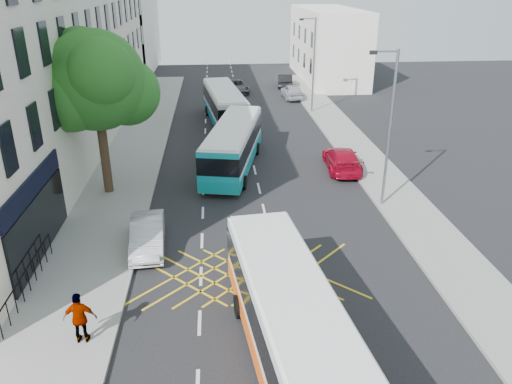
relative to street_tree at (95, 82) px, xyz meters
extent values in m
plane|color=black|center=(8.51, -14.97, -6.29)|extent=(120.00, 120.00, 0.00)
cube|color=gray|center=(0.01, 0.03, -6.22)|extent=(5.00, 70.00, 0.15)
cube|color=gray|center=(16.01, 0.03, -6.22)|extent=(3.00, 70.00, 0.15)
cube|color=beige|center=(-5.49, 9.53, 0.21)|extent=(8.00, 45.00, 13.00)
cube|color=black|center=(-1.44, -6.97, -2.89)|extent=(0.12, 7.00, 0.90)
cube|color=black|center=(-1.44, -6.97, -4.69)|extent=(0.12, 7.00, 2.60)
cube|color=silver|center=(-5.49, 40.03, -1.29)|extent=(8.00, 20.00, 10.00)
cube|color=silver|center=(19.51, 33.03, -2.29)|extent=(6.00, 18.00, 8.00)
cylinder|color=#382619|center=(0.01, 0.03, -3.94)|extent=(0.50, 0.50, 4.40)
sphere|color=#1E5919|center=(0.01, 0.03, 0.06)|extent=(5.20, 5.20, 5.20)
sphere|color=#1E5919|center=(1.41, 0.83, -0.74)|extent=(3.60, 3.60, 3.60)
sphere|color=#1E5919|center=(-1.19, -0.57, -0.54)|extent=(3.80, 3.80, 3.80)
sphere|color=#1E5919|center=(0.61, -1.27, 0.66)|extent=(3.40, 3.40, 3.40)
sphere|color=#1E5919|center=(-0.79, 1.13, 1.06)|extent=(3.20, 3.20, 3.20)
cylinder|color=slate|center=(14.81, -2.97, -2.14)|extent=(0.14, 0.14, 8.00)
cylinder|color=slate|center=(14.21, -2.97, 1.76)|extent=(1.20, 0.10, 0.10)
cube|color=black|center=(13.61, -2.97, 1.71)|extent=(0.35, 0.15, 0.18)
cylinder|color=slate|center=(14.81, 17.03, -2.14)|extent=(0.14, 0.14, 8.00)
cylinder|color=slate|center=(14.21, 17.03, 1.76)|extent=(1.20, 0.10, 0.10)
cube|color=black|center=(13.61, 17.03, 1.71)|extent=(0.35, 0.15, 0.18)
cube|color=silver|center=(8.21, -14.38, -4.72)|extent=(3.52, 10.53, 2.49)
cube|color=silver|center=(8.21, -14.38, -3.43)|extent=(3.31, 10.30, 0.11)
cube|color=black|center=(8.21, -14.38, -4.37)|extent=(3.59, 10.60, 1.03)
cube|color=#FF5E15|center=(8.21, -14.38, -5.59)|extent=(3.58, 10.59, 0.70)
cylinder|color=black|center=(6.72, -11.71, -5.87)|extent=(0.36, 0.87, 0.85)
cylinder|color=black|center=(9.05, -11.44, -5.87)|extent=(0.36, 0.87, 0.85)
cube|color=silver|center=(7.21, 3.55, -4.75)|extent=(4.35, 10.36, 2.43)
cube|color=silver|center=(7.21, 3.55, -3.49)|extent=(4.12, 10.13, 0.11)
cube|color=black|center=(7.21, 3.55, -4.41)|extent=(4.42, 10.43, 1.01)
cube|color=#0B8E8E|center=(7.21, 3.55, -5.60)|extent=(4.41, 10.42, 0.69)
cube|color=#0D96A5|center=(6.17, -1.37, -4.73)|extent=(2.31, 0.58, 2.30)
cube|color=#FF0C0C|center=(5.29, -1.19, -5.37)|extent=(0.26, 0.11, 0.25)
cube|color=#FF0C0C|center=(7.05, -1.56, -5.37)|extent=(0.26, 0.11, 0.25)
cylinder|color=black|center=(6.66, 6.48, -5.88)|extent=(0.42, 0.86, 0.83)
cylinder|color=black|center=(8.91, 6.00, -5.88)|extent=(0.42, 0.86, 0.83)
cylinder|color=black|center=(5.38, 0.46, -5.88)|extent=(0.42, 0.86, 0.83)
cylinder|color=black|center=(7.63, -0.02, -5.88)|extent=(0.42, 0.86, 0.83)
cube|color=silver|center=(6.93, 14.21, -4.73)|extent=(3.51, 10.44, 2.47)
cube|color=silver|center=(6.93, 14.21, -3.45)|extent=(3.30, 10.21, 0.11)
cube|color=black|center=(6.93, 14.21, -4.38)|extent=(3.57, 10.50, 1.02)
cube|color=#0B658D|center=(6.93, 14.21, -5.59)|extent=(3.56, 10.49, 0.70)
cube|color=silver|center=(7.52, 9.16, -4.71)|extent=(2.36, 0.38, 2.33)
cube|color=#FF0C0C|center=(6.61, 9.05, -5.36)|extent=(0.26, 0.09, 0.25)
cube|color=#FF0C0C|center=(8.43, 9.26, -5.36)|extent=(0.26, 0.09, 0.25)
cylinder|color=black|center=(5.44, 16.85, -5.87)|extent=(0.36, 0.86, 0.84)
cylinder|color=black|center=(7.75, 17.12, -5.87)|extent=(0.36, 0.86, 0.84)
cylinder|color=black|center=(6.17, 10.66, -5.87)|extent=(0.36, 0.86, 0.84)
cylinder|color=black|center=(8.48, 10.93, -5.87)|extent=(0.36, 0.86, 0.84)
imported|color=#B8BBC1|center=(2.92, -6.47, -5.61)|extent=(1.75, 4.22, 1.36)
imported|color=#A80721|center=(14.01, 2.64, -5.58)|extent=(2.34, 5.03, 1.42)
imported|color=#464A4F|center=(8.47, 26.24, -5.64)|extent=(2.79, 4.94, 1.30)
imported|color=#A8AAAF|center=(13.89, 22.88, -5.57)|extent=(2.03, 4.38, 1.45)
imported|color=black|center=(14.01, 28.79, -5.57)|extent=(2.04, 4.54, 1.45)
imported|color=gray|center=(1.51, -12.78, -5.22)|extent=(1.08, 0.46, 1.84)
camera|label=1|loc=(6.09, -26.45, 4.96)|focal=35.00mm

